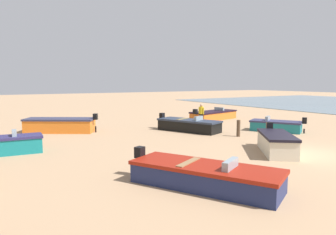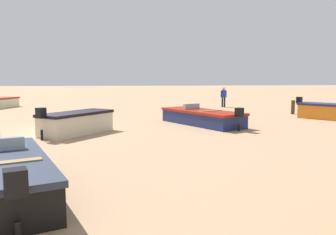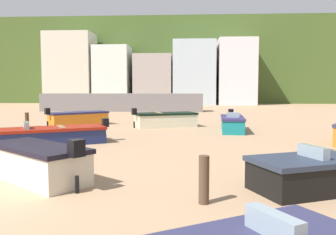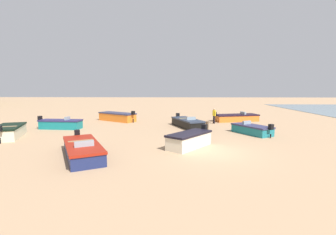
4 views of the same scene
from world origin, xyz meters
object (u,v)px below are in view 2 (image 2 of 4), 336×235
(boat_navy_9, at_px, (202,117))
(mooring_post_near_water, at_px, (293,107))
(boat_orange_2, at_px, (334,112))
(boat_black_6, at_px, (7,176))
(boat_cream_7, at_px, (76,123))
(beach_walker_distant, at_px, (224,95))

(boat_navy_9, xyz_separation_m, mooring_post_near_water, (-4.20, 7.03, 0.07))
(boat_orange_2, relative_size, boat_black_6, 0.82)
(boat_cream_7, xyz_separation_m, boat_navy_9, (-2.15, 5.97, -0.10))
(boat_black_6, bearing_deg, boat_orange_2, 15.39)
(boat_orange_2, relative_size, beach_walker_distant, 2.36)
(beach_walker_distant, bearing_deg, boat_navy_9, 56.03)
(boat_orange_2, bearing_deg, boat_navy_9, -32.31)
(boat_navy_9, bearing_deg, beach_walker_distant, 39.93)
(boat_navy_9, bearing_deg, boat_orange_2, -20.05)
(boat_cream_7, distance_m, boat_navy_9, 6.35)
(boat_black_6, height_order, beach_walker_distant, beach_walker_distant)
(boat_navy_9, bearing_deg, boat_cream_7, 171.54)
(boat_orange_2, bearing_deg, mooring_post_near_water, -113.19)
(boat_orange_2, height_order, boat_navy_9, boat_orange_2)
(beach_walker_distant, bearing_deg, boat_orange_2, 103.08)
(boat_black_6, bearing_deg, boat_cream_7, 65.81)
(boat_orange_2, bearing_deg, boat_cream_7, -27.21)
(boat_orange_2, distance_m, mooring_post_near_water, 3.19)
(boat_cream_7, bearing_deg, boat_navy_9, 57.65)
(boat_black_6, bearing_deg, mooring_post_near_water, 24.29)
(boat_navy_9, height_order, beach_walker_distant, beach_walker_distant)
(boat_orange_2, height_order, boat_cream_7, boat_cream_7)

